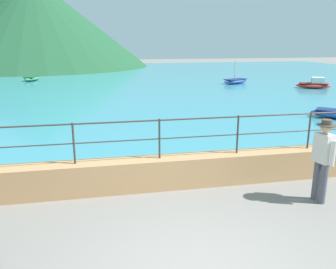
% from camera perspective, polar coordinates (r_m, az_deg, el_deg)
% --- Properties ---
extents(promenade_wall, '(20.00, 0.56, 0.70)m').
position_cam_1_polar(promenade_wall, '(7.97, -1.37, -6.25)').
color(promenade_wall, tan).
rests_on(promenade_wall, ground).
extents(railing, '(18.44, 0.04, 0.90)m').
position_cam_1_polar(railing, '(7.67, -1.41, 0.55)').
color(railing, '#383330').
rests_on(railing, promenade_wall).
extents(lake_water, '(64.00, 44.32, 0.06)m').
position_cam_1_polar(lake_water, '(30.15, -9.14, 8.76)').
color(lake_water, teal).
rests_on(lake_water, ground).
extents(hill_main, '(27.99, 27.99, 10.93)m').
position_cam_1_polar(hill_main, '(48.68, -20.89, 16.74)').
color(hill_main, '#1E4C2D').
rests_on(hill_main, ground).
extents(hill_secondary, '(15.65, 15.65, 4.01)m').
position_cam_1_polar(hill_secondary, '(50.56, -25.62, 12.23)').
color(hill_secondary, '#1E4C2D').
rests_on(hill_secondary, ground).
extents(person_walking, '(0.38, 0.56, 1.75)m').
position_cam_1_polar(person_walking, '(7.73, 23.99, -3.35)').
color(person_walking, '#4C4C56').
rests_on(person_walking, ground).
extents(boat_1, '(2.46, 1.80, 1.71)m').
position_cam_1_polar(boat_1, '(27.59, 10.97, 8.59)').
color(boat_1, '#2D4C9E').
rests_on(boat_1, lake_water).
extents(boat_3, '(2.46, 1.83, 0.76)m').
position_cam_1_polar(boat_3, '(26.41, 22.79, 7.56)').
color(boat_3, red).
rests_on(boat_3, lake_water).
extents(boat_4, '(1.38, 2.44, 0.36)m').
position_cam_1_polar(boat_4, '(31.27, -21.36, 8.57)').
color(boat_4, '#338C59').
rests_on(boat_4, lake_water).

